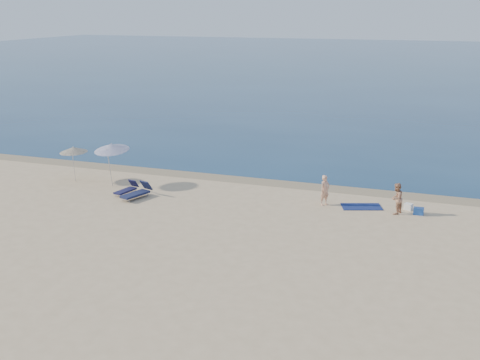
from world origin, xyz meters
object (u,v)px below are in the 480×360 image
Objects in this scene: umbrella_near at (111,147)px; blue_cooler at (419,211)px; person_left at (325,190)px; person_right at (396,199)px.

blue_cooler is at bearing 8.72° from umbrella_near.
umbrella_near is (-12.01, -0.44, 1.42)m from person_left.
umbrella_near is at bearing 127.61° from person_left.
umbrella_near is at bearing -177.06° from blue_cooler.
person_right is at bearing -57.63° from person_left.
person_right reaches higher than blue_cooler.
person_left is 1.00× the size of person_right.
umbrella_near reaches higher than blue_cooler.
umbrella_near is (-15.56, -0.24, 1.43)m from person_right.
person_left reaches higher than blue_cooler.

